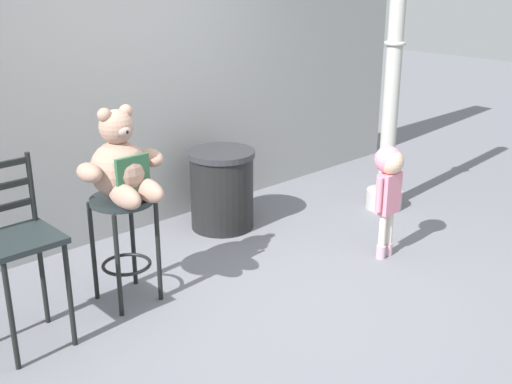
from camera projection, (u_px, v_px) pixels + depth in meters
name	position (u px, v px, depth m)	size (l,w,h in m)	color
ground_plane	(271.00, 302.00, 4.43)	(24.00, 24.00, 0.00)	slate
building_wall	(110.00, 40.00, 5.17)	(7.05, 0.30, 3.24)	#999998
bar_stool_with_teddy	(124.00, 226.00, 4.29)	(0.42, 0.42, 0.76)	#222A2B
teddy_bear	(122.00, 166.00, 4.12)	(0.60, 0.53, 0.61)	tan
child_walking	(389.00, 178.00, 4.90)	(0.29, 0.23, 0.91)	#C399AA
trash_bin	(222.00, 189.00, 5.58)	(0.58, 0.58, 0.70)	black
lamppost	(391.00, 100.00, 5.77)	(0.34, 0.34, 2.66)	#A3A49F
bar_chair_empty	(19.00, 246.00, 3.74)	(0.42, 0.42, 1.15)	#222A2B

